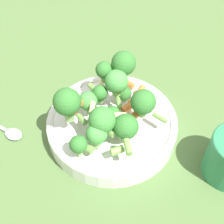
# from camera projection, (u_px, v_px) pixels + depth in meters

# --- Properties ---
(ground_plane) EXTENTS (3.00, 3.00, 0.00)m
(ground_plane) POSITION_uv_depth(u_px,v_px,m) (112.00, 131.00, 0.60)
(ground_plane) COLOR #4C6B38
(bowl) EXTENTS (0.24, 0.24, 0.04)m
(bowl) POSITION_uv_depth(u_px,v_px,m) (112.00, 124.00, 0.59)
(bowl) COLOR white
(bowl) RESTS_ON ground_plane
(pasta_salad) EXTENTS (0.19, 0.20, 0.10)m
(pasta_salad) POSITION_uv_depth(u_px,v_px,m) (108.00, 103.00, 0.53)
(pasta_salad) COLOR #8CB766
(pasta_salad) RESTS_ON bowl
(spoon) EXTENTS (0.15, 0.09, 0.01)m
(spoon) POSITION_uv_depth(u_px,v_px,m) (1.00, 128.00, 0.60)
(spoon) COLOR silver
(spoon) RESTS_ON ground_plane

